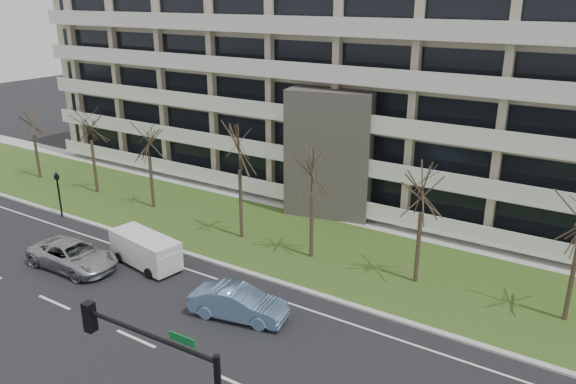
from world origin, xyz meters
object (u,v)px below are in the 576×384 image
Objects in this scene: silver_pickup at (73,255)px; blue_sedan at (239,303)px; white_van at (146,248)px; pedestrian_signal at (58,189)px.

blue_sedan is (11.33, 0.93, 0.01)m from silver_pickup.
blue_sedan is 8.14m from white_van.
silver_pickup is 1.71× the size of pedestrian_signal.
blue_sedan is 19.19m from pedestrian_signal.
silver_pickup is at bearing -134.27° from white_van.
pedestrian_signal is (-7.45, 4.67, 1.32)m from silver_pickup.
white_van is at bearing -1.67° from pedestrian_signal.
silver_pickup is at bearing 82.35° from blue_sedan.
silver_pickup is 1.17× the size of blue_sedan.
white_van is (3.35, 2.51, 0.32)m from silver_pickup.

